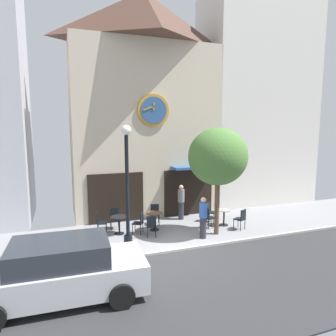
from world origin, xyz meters
name	(u,v)px	position (x,y,z in m)	size (l,w,h in m)	color
ground_plane	(179,258)	(0.00, -0.47, -0.02)	(25.35, 9.16, 0.13)	gray
clock_building	(145,101)	(0.50, 5.51, 5.67)	(7.28, 4.22, 10.93)	beige
neighbor_building_right	(256,104)	(7.36, 5.75, 5.76)	(6.51, 3.29, 11.52)	silver
street_lamp	(127,186)	(-1.41, 1.17, 2.27)	(0.36, 0.36, 4.48)	black
street_tree	(218,157)	(2.29, 1.09, 3.21)	(2.44, 2.20, 4.39)	brown
cafe_table_center_right	(119,221)	(-1.50, 2.45, 0.54)	(0.73, 0.73, 0.75)	black
cafe_table_leftmost	(154,218)	(0.01, 2.40, 0.54)	(0.70, 0.70, 0.77)	black
cafe_table_near_door	(224,215)	(3.14, 1.96, 0.48)	(0.63, 0.63, 0.72)	black
cafe_chair_corner	(140,221)	(-0.70, 2.19, 0.53)	(0.55, 0.55, 0.90)	black
cafe_chair_facing_street	(210,210)	(2.81, 2.68, 0.53)	(0.56, 0.56, 0.90)	black
cafe_chair_by_entrance	(115,216)	(-1.56, 3.23, 0.53)	(0.43, 0.43, 0.90)	black
cafe_chair_left_end	(155,213)	(0.28, 3.21, 0.53)	(0.48, 0.48, 0.90)	black
cafe_chair_near_lamp	(100,221)	(-2.24, 2.79, 0.53)	(0.46, 0.46, 0.90)	black
cafe_chair_facing_wall	(208,216)	(2.31, 1.86, 0.53)	(0.42, 0.42, 0.90)	black
cafe_chair_outer	(151,224)	(-0.35, 1.64, 0.53)	(0.49, 0.49, 0.90)	black
cafe_chair_mid_row	(241,218)	(3.54, 1.20, 0.53)	(0.53, 0.53, 0.90)	black
pedestrian_grey	(181,202)	(1.67, 3.45, 0.86)	(0.42, 0.42, 1.67)	#2D2D38
pedestrian_blue	(203,217)	(1.55, 0.86, 0.86)	(0.45, 0.45, 1.67)	#2D2D38
parked_car_silver	(61,271)	(-3.80, -1.77, 0.76)	(4.37, 2.16, 1.55)	#B7BABF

